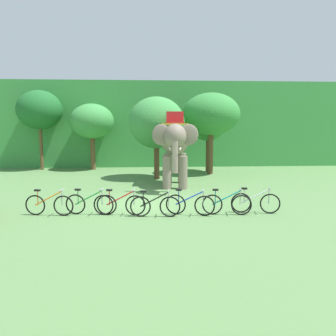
{
  "coord_description": "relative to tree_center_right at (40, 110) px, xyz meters",
  "views": [
    {
      "loc": [
        0.06,
        -13.2,
        3.1
      ],
      "look_at": [
        0.97,
        1.0,
        1.3
      ],
      "focal_mm": 36.64,
      "sensor_mm": 36.0,
      "label": 1
    }
  ],
  "objects": [
    {
      "name": "bike_red",
      "position": [
        6.34,
        -12.49,
        -3.71
      ],
      "size": [
        1.7,
        0.52,
        0.92
      ],
      "color": "black",
      "rests_on": "ground"
    },
    {
      "name": "tree_far_left",
      "position": [
        11.24,
        -1.89,
        -0.79
      ],
      "size": [
        2.51,
        2.51,
        4.57
      ],
      "color": "brown",
      "rests_on": "ground"
    },
    {
      "name": "elephant",
      "position": [
        8.65,
        -7.19,
        -1.89
      ],
      "size": [
        2.09,
        4.2,
        3.78
      ],
      "color": "gray",
      "rests_on": "ground"
    },
    {
      "name": "bike_orange",
      "position": [
        3.88,
        -12.38,
        -3.71
      ],
      "size": [
        1.7,
        0.52,
        0.92
      ],
      "color": "black",
      "rests_on": "ground"
    },
    {
      "name": "foliage_hedge",
      "position": [
        7.16,
        3.93,
        -0.97
      ],
      "size": [
        36.0,
        6.0,
        6.25
      ],
      "primitive_type": "cube",
      "color": "#3D8E42",
      "rests_on": "ground"
    },
    {
      "name": "tree_center_left",
      "position": [
        3.53,
        -0.17,
        -0.77
      ],
      "size": [
        2.99,
        2.99,
        4.53
      ],
      "color": "brown",
      "rests_on": "ground"
    },
    {
      "name": "tree_center",
      "position": [
        11.27,
        -2.78,
        -0.35
      ],
      "size": [
        3.57,
        3.57,
        5.07
      ],
      "color": "brown",
      "rests_on": "ground"
    },
    {
      "name": "bike_teal",
      "position": [
        9.99,
        -12.67,
        -3.71
      ],
      "size": [
        1.7,
        0.52,
        0.92
      ],
      "color": "black",
      "rests_on": "ground"
    },
    {
      "name": "tree_center_right",
      "position": [
        0.0,
        0.0,
        0.0
      ],
      "size": [
        3.03,
        3.03,
        5.43
      ],
      "color": "brown",
      "rests_on": "ground"
    },
    {
      "name": "bike_black",
      "position": [
        7.51,
        -12.78,
        -3.71
      ],
      "size": [
        1.71,
        0.52,
        0.92
      ],
      "color": "black",
      "rests_on": "ground"
    },
    {
      "name": "bike_green",
      "position": [
        5.24,
        -12.35,
        -3.71
      ],
      "size": [
        1.69,
        0.52,
        0.92
      ],
      "color": "black",
      "rests_on": "ground"
    },
    {
      "name": "ground_plane",
      "position": [
        7.16,
        -10.89,
        -4.09
      ],
      "size": [
        80.0,
        80.0,
        0.0
      ],
      "primitive_type": "plane",
      "color": "#567F47"
    },
    {
      "name": "tree_far_right",
      "position": [
        7.82,
        -4.49,
        -0.88
      ],
      "size": [
        3.19,
        3.19,
        4.68
      ],
      "color": "brown",
      "rests_on": "ground"
    },
    {
      "name": "bike_white",
      "position": [
        11.05,
        -12.51,
        -3.71
      ],
      "size": [
        1.69,
        0.54,
        0.92
      ],
      "color": "black",
      "rests_on": "ground"
    },
    {
      "name": "bike_blue",
      "position": [
        8.71,
        -12.64,
        -3.71
      ],
      "size": [
        1.66,
        0.63,
        0.92
      ],
      "color": "black",
      "rests_on": "ground"
    }
  ]
}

